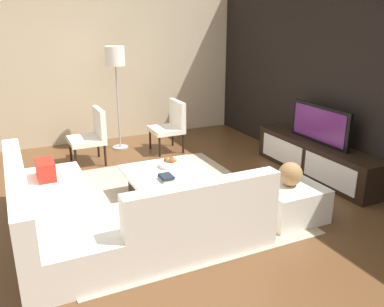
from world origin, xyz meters
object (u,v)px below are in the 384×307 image
Objects in this scene: ottoman at (288,201)px; fruit_bowl at (170,163)px; television at (320,124)px; accent_chair_near at (92,133)px; sectional_couch at (106,216)px; book_stack at (166,178)px; accent_chair_far at (171,123)px; decorative_ball at (290,174)px; floor_lamp at (115,62)px; coffee_table at (169,186)px; media_console at (316,159)px.

fruit_bowl reaches higher than ottoman.
television is 3.45m from accent_chair_near.
sectional_couch reaches higher than book_stack.
accent_chair_far is at bearing -143.35° from television.
fruit_bowl is 0.46m from book_stack.
television reaches higher than accent_chair_far.
accent_chair_near is 1.78m from fruit_bowl.
book_stack is at bearing 115.37° from sectional_couch.
accent_chair_near is 4.41× the size of book_stack.
book_stack is (0.12, -2.41, -0.36)m from television.
accent_chair_near is 3.11× the size of fruit_bowl.
decorative_ball is (2.89, 0.26, 0.05)m from accent_chair_far.
book_stack is at bearing -27.93° from accent_chair_far.
decorative_ball is at bearing 56.87° from book_stack.
floor_lamp is 2.03× the size of accent_chair_far.
book_stack is at bearing 20.90° from accent_chair_near.
accent_chair_near is at bearing -163.54° from coffee_table.
sectional_couch is 3.44× the size of ottoman.
sectional_couch is at bearing -100.88° from decorative_ball.
media_console is 2.30m from coffee_table.
accent_chair_far reaches higher than sectional_couch.
fruit_bowl reaches higher than coffee_table.
sectional_couch is 0.93m from book_stack.
television is 1.62m from ottoman.
accent_chair_near is at bearing -158.74° from fruit_bowl.
fruit_bowl is at bearing -97.32° from media_console.
sectional_couch is at bearing -57.02° from coffee_table.
television reaches higher than sectional_couch.
accent_chair_far is at bearing -143.36° from media_console.
coffee_table is 1.23× the size of accent_chair_near.
sectional_couch is 2.07m from ottoman.
television is 2.37m from coffee_table.
accent_chair_near is at bearing -168.27° from book_stack.
fruit_bowl is (1.66, 0.65, -0.06)m from accent_chair_near.
accent_chair_far is at bearing -174.77° from decorative_ball.
accent_chair_far is (-1.98, -1.48, 0.24)m from media_console.
decorative_ball is at bearing 0.00° from ottoman.
television reaches higher than ottoman.
coffee_table is at bearing 152.23° from book_stack.
fruit_bowl is at bearing 30.43° from accent_chair_near.
book_stack is at bearing -123.13° from ottoman.
media_console is 2.08× the size of coffee_table.
television is 2.44m from book_stack.
decorative_ball is at bearing 47.23° from coffee_table.
television is 1.53m from decorative_ball.
ottoman is at bearing 1.28° from accent_chair_far.
accent_chair_far is 3.18× the size of decorative_ball.
coffee_table is 0.61× the size of floor_lamp.
media_console is 8.14× the size of decorative_ball.
accent_chair_far is at bearing -174.77° from ottoman.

